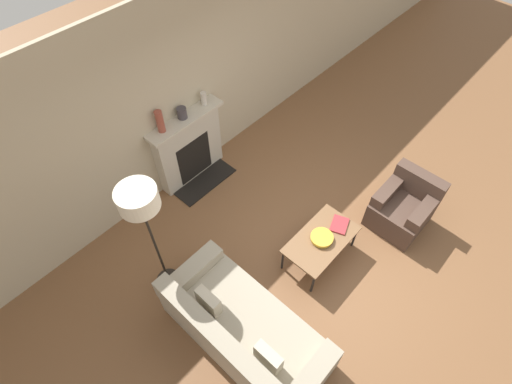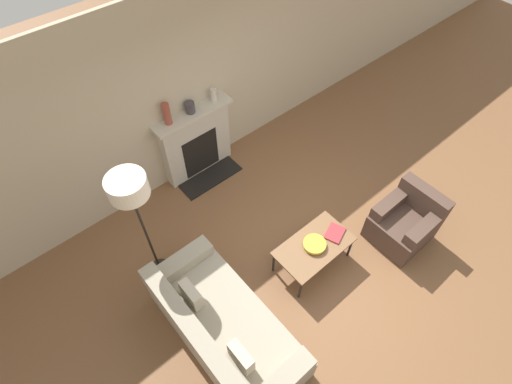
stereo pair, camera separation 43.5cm
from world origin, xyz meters
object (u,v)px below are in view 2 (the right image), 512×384
Objects in this scene: coffee_table at (314,247)px; mantel_vase_left at (167,114)px; armchair_near at (405,222)px; bowl at (315,244)px; mantel_vase_center_right at (213,95)px; couch at (223,328)px; fireplace at (197,143)px; book at (335,233)px; floor_lamp at (131,195)px; mantel_vase_center_left at (190,107)px.

coffee_table is 3.07× the size of mantel_vase_left.
armchair_near is 1.41m from bowl.
mantel_vase_center_right is at bearing 83.62° from bowl.
couch reaches higher than bowl.
bowl is at bearing -78.24° from mantel_vase_left.
fireplace is 3.26m from armchair_near.
book is (1.86, -0.01, 0.17)m from couch.
couch is 6.06× the size of mantel_vase_left.
floor_lamp reaches higher than mantel_vase_center_right.
mantel_vase_center_right reaches higher than mantel_vase_center_left.
mantel_vase_center_left is (-1.45, 2.93, 0.95)m from armchair_near.
book is at bearing -33.38° from floor_lamp.
floor_lamp is 1.65m from mantel_vase_left.
bowl is at bearing -96.38° from mantel_vase_center_right.
armchair_near is 3.40m from mantel_vase_center_left.
coffee_table is at bearing -86.63° from mantel_vase_center_left.
couch is at bearing -112.42° from mantel_vase_left.
couch is at bearing -85.11° from floor_lamp.
couch is 1.87m from floor_lamp.
mantel_vase_left reaches higher than coffee_table.
couch is 2.49× the size of armchair_near.
armchair_near is 3.25m from mantel_vase_center_right.
coffee_table is at bearing -78.14° from mantel_vase_left.
armchair_near is (2.83, -0.47, 0.02)m from couch.
mantel_vase_center_right is (1.90, 1.17, -0.37)m from floor_lamp.
mantel_vase_left is at bearing 177.85° from fireplace.
coffee_table is at bearing -37.42° from floor_lamp.
mantel_vase_left is (-0.38, 0.01, 0.77)m from fireplace.
armchair_near is at bearing -99.34° from couch.
fireplace is 1.54× the size of armchair_near.
mantel_vase_center_left reaches higher than book.
mantel_vase_left is at bearing -148.25° from armchair_near.
floor_lamp reaches higher than fireplace.
floor_lamp reaches higher than book.
mantel_vase_center_right reaches higher than armchair_near.
mantel_vase_center_right is (0.41, 0.00, 0.02)m from mantel_vase_center_left.
mantel_vase_left is 2.05× the size of mantel_vase_center_left.
bowl is 0.34m from book.
floor_lamp is (-0.11, 1.29, 1.35)m from couch.
floor_lamp is at bearing -148.36° from mantel_vase_center_right.
mantel_vase_left reaches higher than fireplace.
couch is 3.20m from mantel_vase_center_right.
fireplace is 2.50m from book.
bowl is (-1.31, 0.50, 0.17)m from armchair_near.
mantel_vase_center_right is at bearing 2.01° from fireplace.
mantel_vase_center_right is (0.40, 0.01, 0.70)m from fireplace.
floor_lamp is 1.94m from mantel_vase_center_left.
bowl is 1.54× the size of mantel_vase_center_right.
mantel_vase_center_left is at bearing 122.96° from fireplace.
mantel_vase_center_left is 0.84× the size of mantel_vase_center_right.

